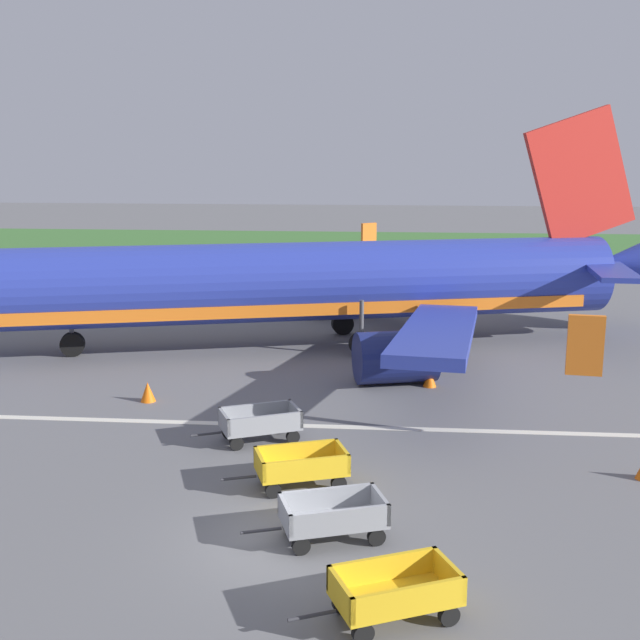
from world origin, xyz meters
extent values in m
plane|color=slate|center=(0.00, 0.00, 0.00)|extent=(220.00, 220.00, 0.00)
cube|color=#3D7033|center=(0.00, 56.50, 0.03)|extent=(220.00, 28.00, 0.06)
cube|color=silver|center=(0.00, 8.29, 0.01)|extent=(120.00, 0.36, 0.01)
cylinder|color=#28389E|center=(-1.78, 19.45, 3.15)|extent=(29.96, 11.15, 3.70)
cube|color=orange|center=(-1.78, 19.45, 2.13)|extent=(27.01, 10.22, 0.56)
cone|color=#28389E|center=(14.82, 23.78, 3.65)|extent=(5.24, 4.54, 3.52)
cube|color=#28389E|center=(4.33, 12.41, 2.48)|extent=(4.25, 13.23, 1.35)
cube|color=orange|center=(8.51, 6.79, 3.43)|extent=(1.12, 0.34, 1.90)
cylinder|color=navy|center=(2.74, 13.61, 1.13)|extent=(3.63, 2.84, 2.10)
cube|color=#28389E|center=(0.11, 28.57, 2.48)|extent=(9.84, 11.98, 1.35)
cube|color=orange|center=(1.01, 35.52, 3.43)|extent=(1.00, 0.82, 1.90)
cylinder|color=navy|center=(-0.69, 26.75, 1.13)|extent=(3.63, 2.84, 2.10)
cube|color=red|center=(11.58, 22.94, 7.90)|extent=(5.87, 1.86, 6.88)
cube|color=#28389E|center=(12.58, 19.89, 3.75)|extent=(2.10, 5.30, 0.24)
cube|color=#28389E|center=(10.96, 26.08, 3.75)|extent=(4.32, 5.35, 0.24)
cylinder|color=#4C4C51|center=(-11.94, 16.80, 1.57)|extent=(0.20, 0.20, 2.04)
cylinder|color=black|center=(-11.94, 16.80, 0.55)|extent=(1.18, 0.71, 1.10)
cylinder|color=#4C4C51|center=(1.20, 17.95, 1.57)|extent=(0.20, 0.20, 2.04)
cylinder|color=black|center=(1.20, 17.95, 0.55)|extent=(1.18, 0.71, 1.10)
cylinder|color=#4C4C51|center=(0.09, 22.21, 1.57)|extent=(0.20, 0.20, 2.04)
cylinder|color=black|center=(0.09, 22.21, 0.55)|extent=(1.18, 0.71, 1.10)
cube|color=gold|center=(2.68, -3.19, 0.48)|extent=(2.85, 2.30, 0.08)
cube|color=gold|center=(2.95, -3.78, 0.80)|extent=(2.32, 1.11, 0.55)
cube|color=gold|center=(2.42, -2.60, 0.80)|extent=(2.32, 1.11, 0.55)
cube|color=gold|center=(1.59, -3.68, 0.80)|extent=(0.66, 1.32, 0.55)
cube|color=gold|center=(3.78, -2.70, 0.80)|extent=(0.66, 1.32, 0.55)
cylinder|color=#2D2D33|center=(1.04, -3.92, 0.44)|extent=(0.95, 0.48, 0.08)
cylinder|color=black|center=(2.06, -4.08, 0.22)|extent=(0.47, 0.33, 0.44)
cylinder|color=black|center=(1.60, -3.06, 0.22)|extent=(0.47, 0.33, 0.44)
cylinder|color=black|center=(3.77, -3.32, 0.22)|extent=(0.47, 0.33, 0.44)
cylinder|color=black|center=(3.31, -2.30, 0.22)|extent=(0.47, 0.33, 0.44)
cube|color=gray|center=(1.17, 0.16, 0.48)|extent=(2.82, 2.14, 0.08)
cube|color=gray|center=(1.38, -0.45, 0.80)|extent=(2.40, 0.91, 0.55)
cube|color=gray|center=(0.96, 0.78, 0.80)|extent=(2.40, 0.91, 0.55)
cube|color=gray|center=(0.04, -0.23, 0.80)|extent=(0.55, 1.36, 0.55)
cube|color=gray|center=(2.31, 0.55, 0.80)|extent=(0.55, 1.36, 0.55)
cylinder|color=#2D2D33|center=(-0.53, -0.42, 0.44)|extent=(0.97, 0.40, 0.08)
cylinder|color=black|center=(0.47, -0.67, 0.22)|extent=(0.47, 0.29, 0.44)
cylinder|color=black|center=(0.10, 0.39, 0.22)|extent=(0.47, 0.29, 0.44)
cylinder|color=black|center=(2.24, -0.06, 0.22)|extent=(0.47, 0.29, 0.44)
cylinder|color=black|center=(1.88, 1.00, 0.22)|extent=(0.47, 0.29, 0.44)
cube|color=gold|center=(0.05, 3.25, 0.48)|extent=(2.82, 2.15, 0.08)
cube|color=gold|center=(0.27, 2.64, 0.80)|extent=(2.39, 0.93, 0.55)
cube|color=gold|center=(-0.16, 3.87, 0.80)|extent=(2.39, 0.93, 0.55)
cube|color=gold|center=(-1.08, 2.85, 0.80)|extent=(0.56, 1.35, 0.55)
cube|color=gold|center=(1.18, 3.65, 0.80)|extent=(0.56, 1.35, 0.55)
cylinder|color=#2D2D33|center=(-1.64, 2.65, 0.44)|extent=(0.97, 0.41, 0.08)
cylinder|color=black|center=(-0.64, 2.41, 0.22)|extent=(0.47, 0.30, 0.44)
cylinder|color=black|center=(-1.02, 3.47, 0.22)|extent=(0.47, 0.30, 0.44)
cylinder|color=black|center=(1.12, 3.04, 0.22)|extent=(0.47, 0.30, 0.44)
cylinder|color=black|center=(0.75, 4.09, 0.22)|extent=(0.47, 0.30, 0.44)
cube|color=gray|center=(-1.68, 6.76, 0.48)|extent=(2.85, 2.30, 0.08)
cube|color=gray|center=(-1.42, 6.16, 0.80)|extent=(2.32, 1.11, 0.55)
cube|color=gray|center=(-1.95, 7.35, 0.80)|extent=(2.32, 1.11, 0.55)
cube|color=gray|center=(-2.78, 6.27, 0.80)|extent=(0.66, 1.32, 0.55)
cube|color=gray|center=(-0.59, 7.25, 0.80)|extent=(0.66, 1.32, 0.55)
cylinder|color=#2D2D33|center=(-3.32, 6.02, 0.44)|extent=(0.95, 0.48, 0.08)
cylinder|color=black|center=(-2.31, 5.86, 0.22)|extent=(0.47, 0.33, 0.44)
cylinder|color=black|center=(-2.77, 6.89, 0.22)|extent=(0.47, 0.33, 0.44)
cylinder|color=black|center=(-0.60, 6.63, 0.22)|extent=(0.47, 0.33, 0.44)
cylinder|color=black|center=(-1.05, 7.65, 0.22)|extent=(0.47, 0.33, 0.44)
cone|color=orange|center=(4.11, 13.37, 0.35)|extent=(0.54, 0.54, 0.71)
cone|color=orange|center=(-6.57, 10.53, 0.37)|extent=(0.57, 0.57, 0.75)
camera|label=1|loc=(2.45, -18.43, 9.58)|focal=46.12mm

